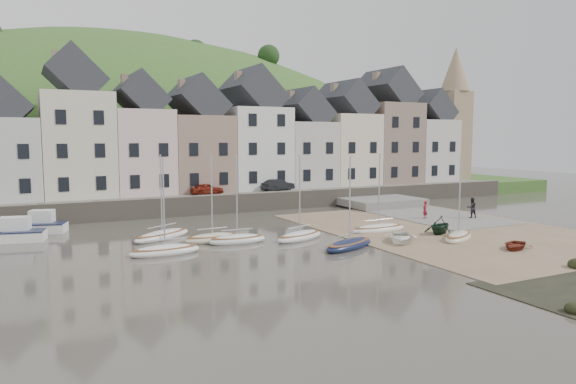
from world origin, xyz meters
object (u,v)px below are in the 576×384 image
rowboat_white (401,237)px  person_red (425,210)px  car_right (278,185)px  car_left (207,189)px  person_dark (472,208)px  sailboat_0 (162,235)px  rowboat_red (515,245)px  rowboat_green (440,225)px

rowboat_white → person_red: (8.56, 7.35, 0.49)m
rowboat_white → car_right: car_right is taller
car_left → car_right: 7.88m
car_left → person_dark: bearing=-127.3°
sailboat_0 → rowboat_red: sailboat_0 is taller
car_left → car_right: bearing=-87.4°
car_left → rowboat_white: bearing=-160.0°
person_dark → car_left: 25.26m
rowboat_white → car_left: bearing=144.5°
person_dark → sailboat_0: bearing=9.4°
person_dark → car_right: (-11.50, 16.17, 1.19)m
rowboat_green → person_red: 7.38m
rowboat_white → sailboat_0: bearing=-175.0°
person_red → person_dark: 4.28m
rowboat_white → rowboat_red: size_ratio=1.31×
rowboat_red → person_dark: 13.06m
car_right → car_left: bearing=74.5°
rowboat_white → rowboat_red: (5.24, -5.13, -0.08)m
rowboat_white → car_left: 23.00m
car_right → rowboat_green: bearing=174.3°
person_red → car_right: car_right is taller
rowboat_red → person_red: person_red is taller
rowboat_white → car_right: bearing=124.4°
rowboat_white → car_right: 21.97m
car_left → car_right: size_ratio=0.87×
sailboat_0 → person_dark: 27.17m
rowboat_green → rowboat_red: 6.32m
rowboat_white → rowboat_green: bearing=50.9°
car_left → rowboat_green: bearing=-148.5°
sailboat_0 → car_left: 15.04m
sailboat_0 → person_red: sailboat_0 is taller
rowboat_red → rowboat_green: bearing=158.0°
rowboat_white → person_dark: size_ratio=1.86×
car_right → rowboat_red: bearing=173.4°
person_dark → rowboat_green: bearing=46.4°
rowboat_green → person_dark: (7.92, 4.57, 0.27)m
rowboat_white → rowboat_green: 4.73m
rowboat_green → car_left: size_ratio=0.80×
car_right → rowboat_white: bearing=161.9°
sailboat_0 → car_left: sailboat_0 is taller
person_red → car_right: bearing=-81.1°
sailboat_0 → rowboat_green: size_ratio=2.39×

